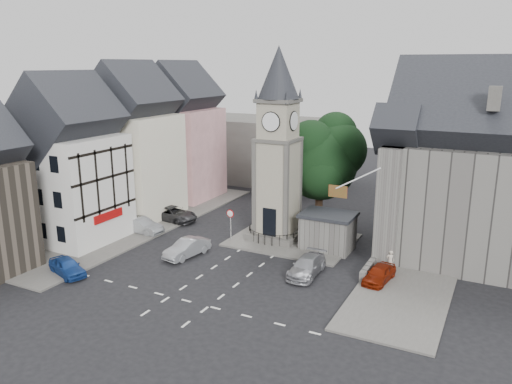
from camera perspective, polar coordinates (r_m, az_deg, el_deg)
The scene contains 23 objects.
ground at distance 37.24m, azimuth -2.82°, elevation -8.99°, with size 120.00×120.00×0.00m, color black.
pavement_west at distance 48.58m, azimuth -12.16°, elevation -3.54°, with size 6.00×30.00×0.14m, color #595651.
pavement_east at distance 40.68m, azimuth 18.08°, elevation -7.54°, with size 6.00×26.00×0.14m, color #595651.
central_island at distance 43.27m, azimuth 4.21°, elevation -5.48°, with size 10.00×8.00×0.16m, color #595651.
road_markings at distance 33.04m, azimuth -7.68°, elevation -12.29°, with size 20.00×8.00×0.01m, color silver.
clock_tower at distance 41.82m, azimuth 2.51°, elevation 5.24°, with size 4.86×4.86×16.25m.
stone_shelter at distance 41.25m, azimuth 8.21°, elevation -4.45°, with size 4.30×3.30×3.08m.
town_tree at distance 45.85m, azimuth 7.39°, elevation 4.49°, with size 7.20×7.20×10.80m.
warning_sign_post at distance 42.45m, azimuth -2.96°, elevation -3.09°, with size 0.70×0.19×2.85m.
terrace_pink at distance 56.65m, azimuth -8.51°, elevation 5.94°, with size 8.10×7.60×12.80m.
terrace_cream at distance 50.44m, azimuth -13.78°, elevation 4.65°, with size 8.10×7.60×12.80m.
terrace_tudor at distance 44.88m, azimuth -20.38°, elevation 2.46°, with size 8.10×7.60×12.00m.
backdrop_west at distance 65.42m, azimuth 0.21°, elevation 4.93°, with size 20.00×10.00×8.00m, color #4C4944.
east_building at distance 41.49m, azimuth 24.31°, elevation 1.27°, with size 14.40×11.40×12.60m.
east_boundary_wall at distance 42.83m, azimuth 14.86°, elevation -5.64°, with size 0.40×16.00×0.90m, color #585451.
flagpole at distance 35.65m, azimuth 11.54°, elevation 1.52°, with size 3.68×0.10×2.74m.
car_west_blue at distance 38.77m, azimuth -20.78°, elevation -7.97°, with size 1.51×3.75×1.28m, color navy.
car_west_silver at distance 46.10m, azimuth -13.03°, elevation -3.75°, with size 1.49×4.27×1.41m, color gray.
car_west_grey at distance 49.05m, azimuth -9.43°, elevation -2.47°, with size 2.31×5.01×1.39m, color #2C2C2E.
car_island_silver at distance 39.97m, azimuth -7.91°, elevation -6.37°, with size 1.46×4.19×1.38m, color #9C9FA5.
car_island_east at distance 36.50m, azimuth 5.82°, elevation -8.44°, with size 1.83×4.49×1.30m, color gray.
car_east_red at distance 36.20m, azimuth 13.90°, elevation -9.07°, with size 1.45×3.61×1.23m, color maroon.
pedestrian at distance 38.20m, azimuth 15.10°, elevation -7.59°, with size 0.58×0.38×1.59m, color beige.
Camera 1 is at (17.14, -29.57, 14.78)m, focal length 35.00 mm.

